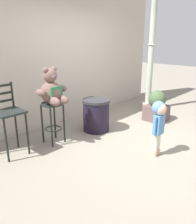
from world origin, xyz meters
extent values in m
plane|color=gray|center=(0.00, 0.00, 0.00)|extent=(24.00, 24.00, 0.00)
cube|color=#BFB3A3|center=(0.00, 2.04, 1.71)|extent=(6.02, 0.30, 3.42)
cylinder|color=#202625|center=(-1.06, 1.11, 0.73)|extent=(0.37, 0.37, 0.04)
cylinder|color=black|center=(-1.20, 0.97, 0.36)|extent=(0.03, 0.03, 0.71)
cylinder|color=black|center=(-0.93, 0.97, 0.36)|extent=(0.03, 0.03, 0.71)
cylinder|color=black|center=(-1.20, 1.25, 0.36)|extent=(0.03, 0.03, 0.71)
cylinder|color=black|center=(-0.93, 1.25, 0.36)|extent=(0.03, 0.03, 0.71)
torus|color=black|center=(-1.06, 1.11, 0.26)|extent=(0.30, 0.30, 0.02)
sphere|color=brown|center=(-1.06, 1.11, 0.94)|extent=(0.37, 0.37, 0.37)
cube|color=#2A6842|center=(-1.06, 0.96, 0.95)|extent=(0.23, 0.03, 0.22)
sphere|color=brown|center=(-1.06, 1.11, 1.22)|extent=(0.24, 0.24, 0.24)
ellipsoid|color=#764B5B|center=(-1.06, 1.01, 1.21)|extent=(0.10, 0.08, 0.07)
sphere|color=black|center=(-1.06, 0.98, 1.21)|extent=(0.03, 0.03, 0.03)
sphere|color=brown|center=(-1.15, 1.11, 1.32)|extent=(0.10, 0.10, 0.10)
sphere|color=brown|center=(-0.98, 1.11, 1.32)|extent=(0.10, 0.10, 0.10)
ellipsoid|color=brown|center=(-1.29, 1.08, 0.97)|extent=(0.13, 0.21, 0.12)
ellipsoid|color=brown|center=(-0.84, 1.08, 0.97)|extent=(0.13, 0.21, 0.12)
ellipsoid|color=brown|center=(-1.15, 0.93, 0.83)|extent=(0.13, 0.32, 0.15)
ellipsoid|color=brown|center=(-0.98, 0.93, 0.83)|extent=(0.13, 0.32, 0.15)
cylinder|color=#D4AC90|center=(-0.27, -0.52, 0.05)|extent=(0.08, 0.08, 0.11)
cylinder|color=silver|center=(-0.27, -0.52, 0.24)|extent=(0.06, 0.06, 0.27)
cylinder|color=#D4AC90|center=(-0.19, -0.52, 0.05)|extent=(0.08, 0.08, 0.11)
cylinder|color=silver|center=(-0.19, -0.52, 0.24)|extent=(0.06, 0.06, 0.27)
cube|color=#5087C1|center=(-0.23, -0.52, 0.54)|extent=(0.19, 0.11, 0.32)
cylinder|color=#5087C1|center=(-0.35, -0.52, 0.55)|extent=(0.05, 0.05, 0.27)
cylinder|color=#5087C1|center=(-0.11, -0.52, 0.55)|extent=(0.05, 0.05, 0.27)
sphere|color=#D8B293|center=(-0.23, -0.52, 0.79)|extent=(0.20, 0.20, 0.20)
sphere|color=#5583B8|center=(-0.23, -0.49, 0.80)|extent=(0.21, 0.21, 0.21)
cylinder|color=black|center=(-0.12, 0.94, 0.30)|extent=(0.53, 0.53, 0.61)
cylinder|color=#2D2D33|center=(-0.12, 0.94, 0.63)|extent=(0.56, 0.56, 0.05)
cylinder|color=#B0AFA2|center=(1.88, 0.94, 0.09)|extent=(0.35, 0.35, 0.18)
cylinder|color=#A7B1A1|center=(1.88, 0.94, 1.52)|extent=(0.15, 0.15, 2.69)
torus|color=#ADA89E|center=(1.88, 0.94, 1.66)|extent=(0.20, 0.20, 0.04)
cube|color=#202625|center=(-1.79, 1.22, 0.73)|extent=(0.42, 0.42, 0.03)
cylinder|color=black|center=(-1.97, 1.05, 0.35)|extent=(0.03, 0.03, 0.71)
cylinder|color=black|center=(-1.62, 1.05, 0.35)|extent=(0.03, 0.03, 0.71)
cylinder|color=black|center=(-1.62, 1.40, 0.35)|extent=(0.03, 0.03, 0.71)
cylinder|color=black|center=(-1.62, 1.40, 0.95)|extent=(0.03, 0.03, 0.41)
cube|color=black|center=(-1.79, 1.40, 0.87)|extent=(0.36, 0.02, 0.04)
cube|color=black|center=(-1.79, 1.40, 0.99)|extent=(0.36, 0.02, 0.04)
cube|color=black|center=(-1.79, 1.40, 1.12)|extent=(0.36, 0.02, 0.04)
cube|color=brown|center=(1.26, 0.34, 0.18)|extent=(0.46, 0.46, 0.35)
sphere|color=#425838|center=(1.26, 0.34, 0.50)|extent=(0.39, 0.39, 0.39)
camera|label=1|loc=(-3.34, -2.11, 1.84)|focal=36.99mm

